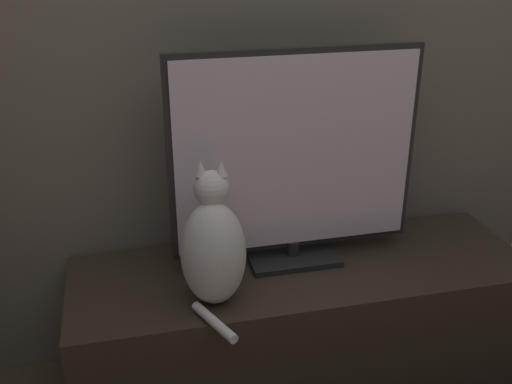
% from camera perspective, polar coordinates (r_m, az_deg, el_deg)
% --- Properties ---
extents(tv_stand, '(1.52, 0.48, 0.44)m').
position_cam_1_polar(tv_stand, '(2.12, 4.22, -12.24)').
color(tv_stand, '#33281E').
rests_on(tv_stand, ground_plane).
extents(tv, '(0.80, 0.18, 0.71)m').
position_cam_1_polar(tv, '(1.89, 3.74, 3.05)').
color(tv, black).
rests_on(tv, tv_stand).
extents(cat, '(0.22, 0.32, 0.44)m').
position_cam_1_polar(cat, '(1.75, -4.10, -5.32)').
color(cat, silver).
rests_on(cat, tv_stand).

